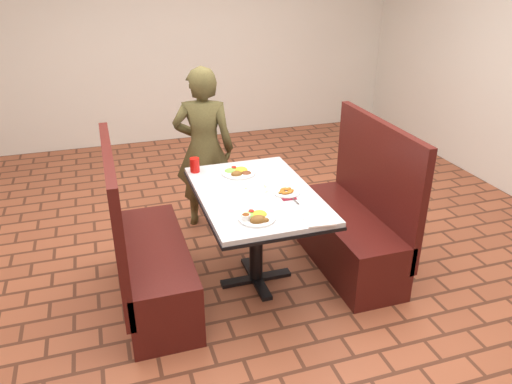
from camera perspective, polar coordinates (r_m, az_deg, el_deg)
room at (r=3.21m, az=0.00°, el=19.12°), size 7.00×7.04×2.82m
dining_table at (r=3.57m, az=0.00°, el=-1.40°), size 0.81×1.21×0.75m
booth_bench_left at (r=3.60m, az=-12.30°, el=-7.74°), size 0.47×1.20×1.17m
booth_bench_right at (r=4.01m, az=10.95°, el=-3.95°), size 0.47×1.20×1.17m
diner_person at (r=4.42m, az=-5.95°, el=4.89°), size 0.61×0.49×1.46m
near_dinner_plate at (r=3.15m, az=0.03°, el=-2.75°), size 0.24×0.24×0.07m
far_dinner_plate at (r=3.82m, az=-2.03°, el=2.43°), size 0.25×0.25×0.07m
plantain_plate at (r=3.51m, az=3.52°, el=0.01°), size 0.18×0.18×0.03m
maroon_napkin at (r=3.46m, az=3.68°, el=-0.58°), size 0.11×0.11×0.00m
spoon_utensil at (r=3.41m, az=4.43°, el=-0.96°), size 0.02×0.13×0.00m
red_tumbler at (r=3.87m, az=-7.02°, el=3.08°), size 0.07×0.07×0.11m
paper_napkin at (r=3.16m, az=7.27°, el=-3.30°), size 0.20×0.15×0.01m
knife_utensil at (r=3.18m, az=1.63°, el=-2.80°), size 0.04×0.15×0.00m
fork_utensil at (r=3.18m, az=1.16°, el=-2.85°), size 0.07×0.12×0.00m
lettuce_shreds at (r=3.59m, az=0.31°, el=0.49°), size 0.28×0.32×0.00m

